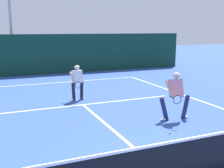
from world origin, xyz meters
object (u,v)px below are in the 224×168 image
player_far (77,81)px  player_near (176,94)px  light_pole (10,12)px  tennis_ball (170,133)px

player_far → player_near: bearing=110.5°
player_far → light_pole: size_ratio=0.23×
player_near → tennis_ball: 1.63m
player_near → light_pole: (-4.38, 12.31, 3.20)m
light_pole → player_near: bearing=-70.4°
player_near → tennis_ball: size_ratio=24.80×
player_far → tennis_ball: 5.10m
tennis_ball → light_pole: 14.39m
player_near → player_far: bearing=-53.6°
tennis_ball → player_near: bearing=49.3°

